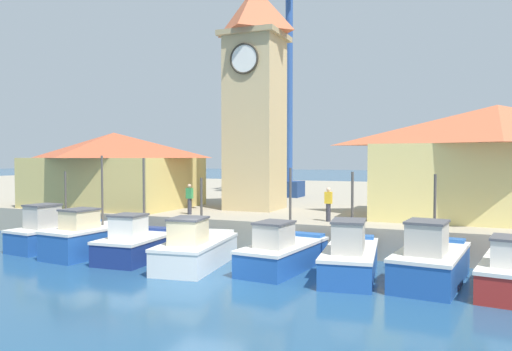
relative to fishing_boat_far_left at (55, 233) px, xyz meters
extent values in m
plane|color=navy|center=(9.95, -3.21, -0.74)|extent=(300.00, 300.00, 0.00)
cube|color=#9E937F|center=(9.95, 23.07, -0.04)|extent=(120.00, 40.00, 1.39)
cube|color=#2356A8|center=(0.01, 0.08, -0.24)|extent=(2.31, 4.66, 0.98)
cube|color=#2356A8|center=(0.25, 2.05, 0.37)|extent=(1.59, 0.78, 0.24)
cube|color=silver|center=(0.01, 0.08, 0.30)|extent=(2.38, 4.72, 0.12)
cube|color=#B2ADA3|center=(-0.08, -0.70, 0.88)|extent=(1.23, 1.46, 1.04)
cube|color=#4C4C51|center=(-0.08, -0.70, 1.44)|extent=(1.32, 1.55, 0.08)
cylinder|color=#4C4742|center=(0.08, 0.63, 1.68)|extent=(0.10, 0.10, 2.65)
torus|color=black|center=(-0.93, 0.41, -0.24)|extent=(0.18, 0.53, 0.52)
cube|color=#2356A8|center=(2.78, -0.52, -0.15)|extent=(2.37, 4.69, 1.18)
cube|color=#2356A8|center=(2.99, 1.48, 0.56)|extent=(1.68, 0.77, 0.24)
cube|color=silver|center=(2.78, -0.52, 0.49)|extent=(2.44, 4.76, 0.12)
cube|color=beige|center=(2.70, -1.30, 0.95)|extent=(1.28, 1.47, 0.80)
cube|color=#4C4C51|center=(2.70, -1.30, 1.39)|extent=(1.37, 1.56, 0.08)
cylinder|color=#4C4742|center=(2.84, 0.05, 2.17)|extent=(0.10, 0.10, 3.23)
torus|color=black|center=(1.78, -0.18, -0.15)|extent=(0.17, 0.53, 0.52)
cube|color=navy|center=(5.34, -0.66, -0.27)|extent=(2.21, 4.14, 0.92)
cube|color=navy|center=(5.23, 1.10, 0.31)|extent=(1.72, 0.70, 0.24)
cube|color=silver|center=(5.34, -0.66, 0.24)|extent=(2.28, 4.20, 0.12)
cube|color=silver|center=(5.38, -1.37, 0.77)|extent=(1.26, 1.28, 0.94)
cube|color=#4C4C51|center=(5.38, -1.37, 1.28)|extent=(1.34, 1.36, 0.08)
cylinder|color=#4C4742|center=(5.31, -0.16, 1.99)|extent=(0.10, 0.10, 3.38)
torus|color=black|center=(4.25, -0.52, -0.27)|extent=(0.15, 0.53, 0.52)
cube|color=silver|center=(8.33, -0.84, -0.26)|extent=(2.58, 4.93, 0.95)
cube|color=silver|center=(8.05, 1.25, 0.33)|extent=(1.75, 0.81, 0.24)
cube|color=silver|center=(8.33, -0.84, 0.26)|extent=(2.65, 5.00, 0.12)
cube|color=beige|center=(8.43, -1.66, 0.80)|extent=(1.37, 1.56, 0.95)
cube|color=#4C4C51|center=(8.43, -1.66, 1.32)|extent=(1.46, 1.65, 0.08)
cylinder|color=#4C4742|center=(8.25, -0.25, 1.58)|extent=(0.10, 0.10, 2.52)
torus|color=black|center=(7.23, -0.74, -0.26)|extent=(0.19, 0.53, 0.52)
cube|color=#2356A8|center=(11.78, 0.09, -0.28)|extent=(2.42, 4.96, 0.91)
cube|color=#2356A8|center=(12.03, 2.21, 0.29)|extent=(1.65, 0.78, 0.24)
cube|color=silver|center=(11.78, 0.09, 0.22)|extent=(2.49, 5.03, 0.12)
cube|color=#B2ADA3|center=(11.68, -0.74, 0.73)|extent=(1.28, 1.55, 0.89)
cube|color=#4C4C51|center=(11.68, -0.74, 1.21)|extent=(1.37, 1.64, 0.08)
cylinder|color=#4C4742|center=(11.85, 0.68, 1.78)|extent=(0.10, 0.10, 2.99)
torus|color=black|center=(10.80, 0.45, -0.28)|extent=(0.18, 0.53, 0.52)
cube|color=#2356A8|center=(14.47, 0.01, -0.27)|extent=(2.41, 5.27, 0.94)
cube|color=#2356A8|center=(14.18, 2.28, 0.32)|extent=(1.58, 0.78, 0.24)
cube|color=silver|center=(14.47, 0.01, 0.25)|extent=(2.47, 5.34, 0.12)
cube|color=#B2ADA3|center=(14.58, -0.88, 0.86)|extent=(1.25, 1.65, 1.08)
cube|color=#4C4C51|center=(14.58, -0.88, 1.44)|extent=(1.34, 1.74, 0.08)
cylinder|color=#4C4742|center=(14.39, 0.64, 1.73)|extent=(0.10, 0.10, 2.84)
torus|color=black|center=(13.47, 0.14, -0.27)|extent=(0.18, 0.53, 0.52)
cube|color=#2356A8|center=(17.33, 0.03, -0.20)|extent=(2.55, 4.99, 1.06)
cube|color=#2356A8|center=(17.58, 2.16, 0.45)|extent=(1.76, 0.80, 0.24)
cube|color=silver|center=(17.33, 0.03, 0.38)|extent=(2.62, 5.05, 0.12)
cube|color=#B2ADA3|center=(17.23, -0.80, 0.96)|extent=(1.36, 1.57, 1.05)
cube|color=#4C4C51|center=(17.23, -0.80, 1.53)|extent=(1.45, 1.66, 0.08)
cylinder|color=#4C4742|center=(17.40, 0.62, 1.77)|extent=(0.10, 0.10, 2.66)
torus|color=black|center=(16.28, 0.40, -0.20)|extent=(0.18, 0.53, 0.52)
cube|color=#AD2823|center=(19.88, -0.20, -0.28)|extent=(2.43, 4.67, 0.91)
cube|color=beige|center=(19.77, -0.97, 0.71)|extent=(1.26, 1.48, 0.84)
cube|color=#4C4C51|center=(19.77, -0.97, 1.16)|extent=(1.36, 1.57, 0.08)
torus|color=black|center=(18.95, 0.16, -0.28)|extent=(0.19, 0.53, 0.52)
cube|color=tan|center=(7.03, 8.40, 5.61)|extent=(2.93, 2.93, 9.90)
cube|color=tan|center=(7.03, 8.40, 10.71)|extent=(3.43, 3.43, 0.30)
pyramid|color=#C1603D|center=(7.03, 8.40, 12.23)|extent=(3.43, 3.43, 2.74)
cylinder|color=white|center=(7.03, 6.88, 9.15)|extent=(1.61, 0.12, 1.61)
torus|color=#332D23|center=(7.03, 6.84, 9.15)|extent=(1.73, 0.12, 1.73)
cube|color=tan|center=(-1.70, 6.59, 2.16)|extent=(9.36, 6.58, 3.00)
pyramid|color=#B25133|center=(-1.70, 6.59, 4.44)|extent=(9.76, 6.98, 1.56)
cube|color=#E5D17A|center=(19.80, 8.32, 2.50)|extent=(11.32, 6.23, 3.69)
pyramid|color=#C1603D|center=(19.80, 8.32, 5.29)|extent=(11.72, 6.63, 1.90)
cube|color=navy|center=(5.94, 17.67, 1.26)|extent=(2.00, 2.00, 1.20)
cylinder|color=#284C93|center=(5.94, 17.67, 10.71)|extent=(0.56, 0.56, 17.70)
cylinder|color=#33333D|center=(12.43, 4.55, 1.08)|extent=(0.22, 0.22, 0.85)
cube|color=gold|center=(12.43, 4.55, 1.79)|extent=(0.34, 0.22, 0.56)
sphere|color=beige|center=(12.43, 4.55, 2.18)|extent=(0.20, 0.20, 0.20)
cylinder|color=#33333D|center=(4.89, 4.52, 1.08)|extent=(0.22, 0.22, 0.85)
cube|color=#338C4C|center=(4.89, 4.52, 1.79)|extent=(0.34, 0.22, 0.56)
sphere|color=tan|center=(4.89, 4.52, 2.18)|extent=(0.20, 0.20, 0.20)
camera|label=1|loc=(18.37, -18.50, 3.74)|focal=35.00mm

